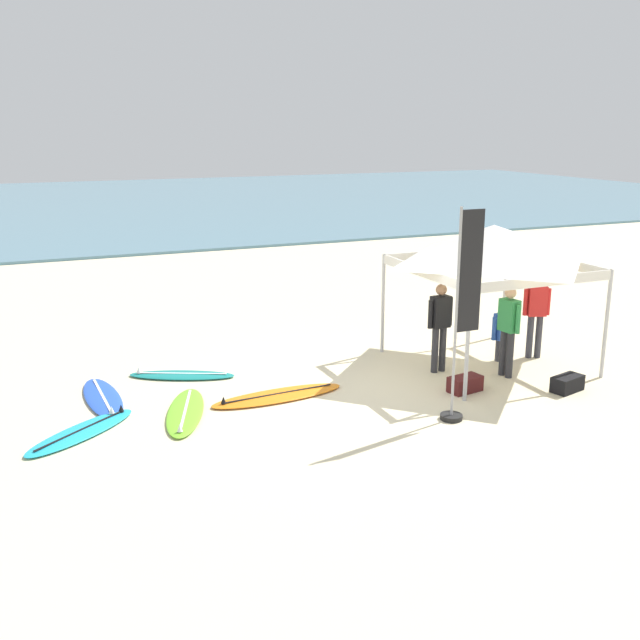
% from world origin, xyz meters
% --- Properties ---
extents(ground_plane, '(80.00, 80.00, 0.00)m').
position_xyz_m(ground_plane, '(0.00, 0.00, 0.00)').
color(ground_plane, beige).
extents(sea, '(80.00, 36.00, 0.10)m').
position_xyz_m(sea, '(0.00, 33.63, 0.05)').
color(sea, '#568499').
rests_on(sea, ground).
extents(canopy_tent, '(3.14, 3.14, 2.75)m').
position_xyz_m(canopy_tent, '(2.80, 0.57, 2.39)').
color(canopy_tent, '#B7B7BC').
rests_on(canopy_tent, ground).
extents(surfboard_teal, '(2.02, 1.33, 0.19)m').
position_xyz_m(surfboard_teal, '(-2.90, 2.17, 0.04)').
color(surfboard_teal, '#19847F').
rests_on(surfboard_teal, ground).
extents(surfboard_lime, '(1.22, 2.21, 0.19)m').
position_xyz_m(surfboard_lime, '(-3.25, 0.35, 0.04)').
color(surfboard_lime, '#7AD12D').
rests_on(surfboard_lime, ground).
extents(surfboard_blue, '(0.66, 2.14, 0.19)m').
position_xyz_m(surfboard_blue, '(-4.41, 1.54, 0.04)').
color(surfboard_blue, blue).
rests_on(surfboard_blue, ground).
extents(surfboard_cyan, '(2.00, 1.71, 0.19)m').
position_xyz_m(surfboard_cyan, '(-4.89, 0.19, 0.04)').
color(surfboard_cyan, '#23B2CC').
rests_on(surfboard_cyan, ground).
extents(surfboard_orange, '(2.45, 0.81, 0.19)m').
position_xyz_m(surfboard_orange, '(-1.61, 0.45, 0.04)').
color(surfboard_orange, orange).
rests_on(surfboard_orange, ground).
extents(person_green, '(0.26, 0.55, 1.71)m').
position_xyz_m(person_green, '(2.71, -0.18, 0.99)').
color(person_green, '#2D2D33').
rests_on(person_green, ground).
extents(person_black, '(0.55, 0.25, 1.71)m').
position_xyz_m(person_black, '(1.69, 0.55, 0.99)').
color(person_black, '#2D2D33').
rests_on(person_black, ground).
extents(person_red, '(0.52, 0.33, 1.71)m').
position_xyz_m(person_red, '(3.93, 0.54, 0.99)').
color(person_red, '#383842').
rests_on(person_red, ground).
extents(person_blue, '(0.55, 0.23, 1.20)m').
position_xyz_m(person_blue, '(3.23, 0.63, 0.66)').
color(person_blue, '#383842').
rests_on(person_blue, ground).
extents(banner_flag, '(0.60, 0.36, 3.40)m').
position_xyz_m(banner_flag, '(0.74, -1.55, 1.57)').
color(banner_flag, '#99999E').
rests_on(banner_flag, ground).
extents(gear_bag_near_tent, '(0.66, 0.46, 0.28)m').
position_xyz_m(gear_bag_near_tent, '(3.22, -1.27, 0.14)').
color(gear_bag_near_tent, black).
rests_on(gear_bag_near_tent, ground).
extents(gear_bag_by_pole, '(0.65, 0.42, 0.28)m').
position_xyz_m(gear_bag_by_pole, '(1.55, -0.57, 0.14)').
color(gear_bag_by_pole, '#4C1919').
rests_on(gear_bag_by_pole, ground).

